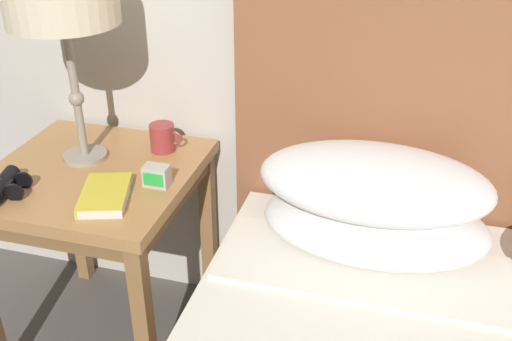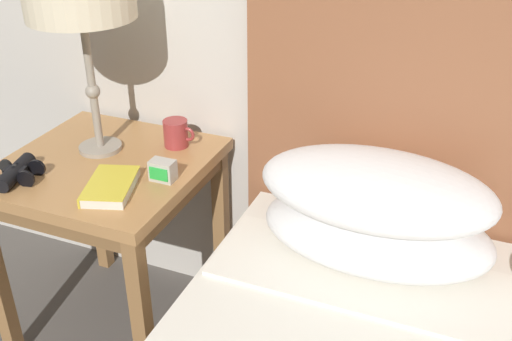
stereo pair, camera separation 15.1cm
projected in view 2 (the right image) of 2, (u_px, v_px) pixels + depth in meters
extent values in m
cube|color=#AD7A47|center=(104.00, 167.00, 1.78)|extent=(0.58, 0.58, 0.04)
cube|color=brown|center=(106.00, 179.00, 1.80)|extent=(0.55, 0.55, 0.05)
cube|color=olive|center=(143.00, 326.00, 1.64)|extent=(0.04, 0.04, 0.60)
cube|color=olive|center=(97.00, 199.00, 2.23)|extent=(0.04, 0.04, 0.60)
cube|color=olive|center=(221.00, 228.00, 2.06)|extent=(0.04, 0.04, 0.60)
cube|color=white|center=(497.00, 309.00, 1.40)|extent=(1.40, 0.28, 0.01)
cube|color=brown|center=(511.00, 199.00, 1.63)|extent=(1.54, 0.06, 1.22)
ellipsoid|color=white|center=(376.00, 231.00, 1.56)|extent=(0.60, 0.36, 0.15)
ellipsoid|color=white|center=(376.00, 188.00, 1.50)|extent=(0.60, 0.36, 0.15)
cylinder|color=gray|center=(101.00, 147.00, 1.84)|extent=(0.13, 0.13, 0.01)
cylinder|color=gray|center=(92.00, 85.00, 1.74)|extent=(0.02, 0.02, 0.39)
sphere|color=gray|center=(93.00, 91.00, 1.75)|extent=(0.04, 0.04, 0.04)
cube|color=silver|center=(111.00, 187.00, 1.62)|extent=(0.17, 0.21, 0.03)
cube|color=gold|center=(110.00, 182.00, 1.61)|extent=(0.17, 0.22, 0.00)
cube|color=gold|center=(90.00, 186.00, 1.62)|extent=(0.07, 0.18, 0.03)
cylinder|color=black|center=(10.00, 178.00, 1.64)|extent=(0.07, 0.10, 0.04)
cylinder|color=black|center=(26.00, 179.00, 1.64)|extent=(0.05, 0.02, 0.05)
cylinder|color=black|center=(21.00, 167.00, 1.70)|extent=(0.07, 0.10, 0.04)
cylinder|color=black|center=(37.00, 168.00, 1.69)|extent=(0.05, 0.02, 0.05)
cylinder|color=black|center=(5.00, 166.00, 1.70)|extent=(0.04, 0.02, 0.04)
cube|color=black|center=(15.00, 170.00, 1.67)|extent=(0.06, 0.05, 0.01)
cylinder|color=black|center=(15.00, 168.00, 1.66)|extent=(0.02, 0.01, 0.02)
cylinder|color=#993333|center=(176.00, 133.00, 1.84)|extent=(0.08, 0.08, 0.08)
torus|color=#993333|center=(188.00, 134.00, 1.83)|extent=(0.05, 0.01, 0.05)
cube|color=#B7B2A8|center=(163.00, 170.00, 1.66)|extent=(0.07, 0.04, 0.06)
cube|color=green|center=(158.00, 174.00, 1.64)|extent=(0.06, 0.00, 0.04)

